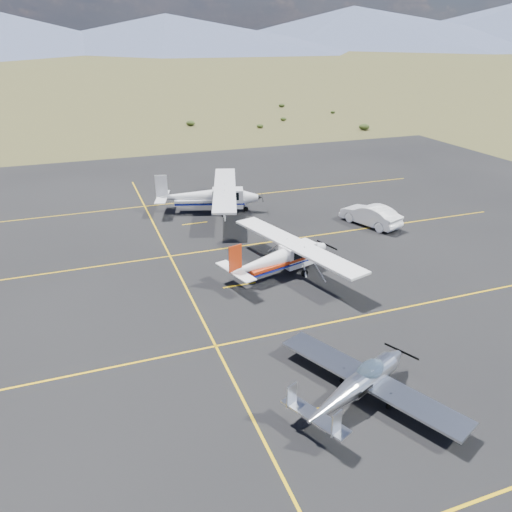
{
  "coord_description": "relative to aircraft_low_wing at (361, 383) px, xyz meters",
  "views": [
    {
      "loc": [
        -10.96,
        -17.07,
        13.44
      ],
      "look_at": [
        -1.89,
        7.74,
        1.6
      ],
      "focal_mm": 35.0,
      "sensor_mm": 36.0,
      "label": 1
    }
  ],
  "objects": [
    {
      "name": "ground",
      "position": [
        1.65,
        3.6,
        -0.87
      ],
      "size": [
        1600.0,
        1600.0,
        0.0
      ],
      "primitive_type": "plane",
      "color": "#383D1C",
      "rests_on": "ground"
    },
    {
      "name": "aircraft_low_wing",
      "position": [
        0.0,
        0.0,
        0.0
      ],
      "size": [
        6.31,
        8.14,
        1.82
      ],
      "rotation": [
        0.0,
        0.0,
        0.42
      ],
      "color": "silver",
      "rests_on": "apron"
    },
    {
      "name": "apron",
      "position": [
        1.65,
        10.6,
        -0.87
      ],
      "size": [
        72.0,
        72.0,
        0.02
      ],
      "primitive_type": "cube",
      "color": "black",
      "rests_on": "ground"
    },
    {
      "name": "sedan",
      "position": [
        11.15,
        17.16,
        -0.07
      ],
      "size": [
        3.25,
        5.11,
        1.59
      ],
      "primitive_type": "imported",
      "rotation": [
        0.0,
        0.0,
        3.49
      ],
      "color": "white",
      "rests_on": "apron"
    },
    {
      "name": "aircraft_plain",
      "position": [
        0.49,
        24.28,
        0.52
      ],
      "size": [
        8.41,
        12.32,
        3.14
      ],
      "rotation": [
        0.0,
        0.0,
        -0.3
      ],
      "color": "silver",
      "rests_on": "apron"
    },
    {
      "name": "aircraft_cessna",
      "position": [
        1.47,
        11.56,
        0.34
      ],
      "size": [
        7.21,
        10.76,
        2.74
      ],
      "rotation": [
        0.0,
        0.0,
        0.28
      ],
      "color": "white",
      "rests_on": "apron"
    }
  ]
}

